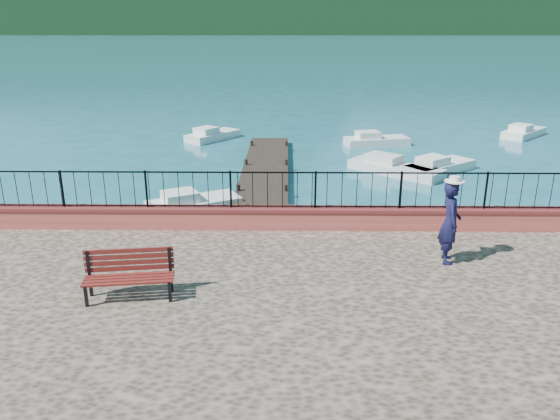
{
  "coord_description": "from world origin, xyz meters",
  "views": [
    {
      "loc": [
        -1.03,
        -9.82,
        6.39
      ],
      "look_at": [
        -1.19,
        2.0,
        2.3
      ],
      "focal_mm": 35.0,
      "sensor_mm": 36.0,
      "label": 1
    }
  ],
  "objects_px": {
    "person": "(450,222)",
    "boat_1": "(396,165)",
    "park_bench": "(130,285)",
    "boat_3": "(213,133)",
    "boat_2": "(440,163)",
    "boat_5": "(524,130)",
    "boat_4": "(377,138)",
    "boat_0": "(194,200)"
  },
  "relations": [
    {
      "from": "boat_2",
      "to": "boat_5",
      "type": "distance_m",
      "value": 10.69
    },
    {
      "from": "person",
      "to": "boat_1",
      "type": "distance_m",
      "value": 12.18
    },
    {
      "from": "boat_3",
      "to": "boat_5",
      "type": "xyz_separation_m",
      "value": [
        18.13,
        1.13,
        0.0
      ]
    },
    {
      "from": "boat_2",
      "to": "boat_4",
      "type": "distance_m",
      "value": 5.91
    },
    {
      "from": "boat_0",
      "to": "person",
      "type": "bearing_deg",
      "value": -72.6
    },
    {
      "from": "boat_2",
      "to": "boat_4",
      "type": "bearing_deg",
      "value": 72.23
    },
    {
      "from": "park_bench",
      "to": "boat_2",
      "type": "xyz_separation_m",
      "value": [
        9.93,
        14.2,
        -1.09
      ]
    },
    {
      "from": "person",
      "to": "boat_2",
      "type": "relative_size",
      "value": 0.54
    },
    {
      "from": "park_bench",
      "to": "boat_2",
      "type": "distance_m",
      "value": 17.36
    },
    {
      "from": "boat_1",
      "to": "boat_2",
      "type": "height_order",
      "value": "same"
    },
    {
      "from": "park_bench",
      "to": "boat_2",
      "type": "bearing_deg",
      "value": 47.35
    },
    {
      "from": "park_bench",
      "to": "boat_1",
      "type": "distance_m",
      "value": 15.97
    },
    {
      "from": "park_bench",
      "to": "boat_3",
      "type": "xyz_separation_m",
      "value": [
        -1.17,
        21.12,
        -1.09
      ]
    },
    {
      "from": "person",
      "to": "boat_2",
      "type": "distance_m",
      "value": 12.87
    },
    {
      "from": "boat_2",
      "to": "person",
      "type": "bearing_deg",
      "value": -141.63
    },
    {
      "from": "boat_3",
      "to": "boat_5",
      "type": "distance_m",
      "value": 18.16
    },
    {
      "from": "boat_2",
      "to": "boat_3",
      "type": "relative_size",
      "value": 1.08
    },
    {
      "from": "person",
      "to": "boat_5",
      "type": "relative_size",
      "value": 0.56
    },
    {
      "from": "boat_5",
      "to": "boat_3",
      "type": "bearing_deg",
      "value": 138.16
    },
    {
      "from": "park_bench",
      "to": "boat_2",
      "type": "relative_size",
      "value": 0.51
    },
    {
      "from": "boat_0",
      "to": "boat_5",
      "type": "height_order",
      "value": "same"
    },
    {
      "from": "boat_0",
      "to": "boat_1",
      "type": "height_order",
      "value": "same"
    },
    {
      "from": "boat_1",
      "to": "boat_3",
      "type": "xyz_separation_m",
      "value": [
        -9.05,
        7.27,
        0.0
      ]
    },
    {
      "from": "park_bench",
      "to": "boat_4",
      "type": "distance_m",
      "value": 21.34
    },
    {
      "from": "park_bench",
      "to": "boat_4",
      "type": "xyz_separation_m",
      "value": [
        7.97,
        19.77,
        -1.09
      ]
    },
    {
      "from": "boat_1",
      "to": "boat_4",
      "type": "relative_size",
      "value": 1.24
    },
    {
      "from": "park_bench",
      "to": "person",
      "type": "height_order",
      "value": "person"
    },
    {
      "from": "boat_2",
      "to": "boat_5",
      "type": "height_order",
      "value": "same"
    },
    {
      "from": "park_bench",
      "to": "boat_1",
      "type": "height_order",
      "value": "park_bench"
    },
    {
      "from": "boat_1",
      "to": "boat_4",
      "type": "height_order",
      "value": "same"
    },
    {
      "from": "person",
      "to": "boat_1",
      "type": "relative_size",
      "value": 0.44
    },
    {
      "from": "park_bench",
      "to": "boat_0",
      "type": "bearing_deg",
      "value": 83.85
    },
    {
      "from": "boat_0",
      "to": "boat_3",
      "type": "relative_size",
      "value": 0.99
    },
    {
      "from": "person",
      "to": "boat_5",
      "type": "bearing_deg",
      "value": -20.32
    },
    {
      "from": "park_bench",
      "to": "boat_5",
      "type": "distance_m",
      "value": 28.0
    },
    {
      "from": "park_bench",
      "to": "boat_3",
      "type": "height_order",
      "value": "park_bench"
    },
    {
      "from": "person",
      "to": "boat_3",
      "type": "xyz_separation_m",
      "value": [
        -7.91,
        19.27,
        -1.75
      ]
    },
    {
      "from": "park_bench",
      "to": "boat_3",
      "type": "distance_m",
      "value": 21.18
    },
    {
      "from": "person",
      "to": "boat_4",
      "type": "bearing_deg",
      "value": 2.37
    },
    {
      "from": "boat_0",
      "to": "boat_5",
      "type": "xyz_separation_m",
      "value": [
        17.19,
        13.52,
        0.0
      ]
    },
    {
      "from": "park_bench",
      "to": "boat_0",
      "type": "xyz_separation_m",
      "value": [
        -0.23,
        8.74,
        -1.09
      ]
    },
    {
      "from": "boat_4",
      "to": "boat_5",
      "type": "relative_size",
      "value": 1.01
    }
  ]
}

